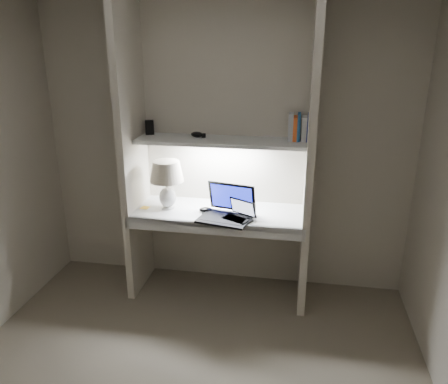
% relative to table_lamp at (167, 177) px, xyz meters
% --- Properties ---
extents(back_wall, '(3.20, 0.01, 2.50)m').
position_rel_table_lamp_xyz_m(back_wall, '(0.44, 0.30, 0.20)').
color(back_wall, beige).
rests_on(back_wall, floor).
extents(alcove_panel_left, '(0.06, 0.55, 2.50)m').
position_rel_table_lamp_xyz_m(alcove_panel_left, '(-0.29, 0.02, 0.20)').
color(alcove_panel_left, beige).
rests_on(alcove_panel_left, floor).
extents(alcove_panel_right, '(0.06, 0.55, 2.50)m').
position_rel_table_lamp_xyz_m(alcove_panel_right, '(1.17, 0.02, 0.20)').
color(alcove_panel_right, beige).
rests_on(alcove_panel_right, floor).
extents(desk, '(1.40, 0.55, 0.04)m').
position_rel_table_lamp_xyz_m(desk, '(0.44, 0.02, -0.30)').
color(desk, white).
rests_on(desk, alcove_panel_left).
extents(desk_apron, '(1.46, 0.03, 0.10)m').
position_rel_table_lamp_xyz_m(desk_apron, '(0.44, -0.24, -0.33)').
color(desk_apron, silver).
rests_on(desk_apron, desk).
extents(shelf, '(1.40, 0.36, 0.03)m').
position_rel_table_lamp_xyz_m(shelf, '(0.44, 0.12, 0.30)').
color(shelf, silver).
rests_on(shelf, back_wall).
extents(strip_light, '(0.60, 0.04, 0.02)m').
position_rel_table_lamp_xyz_m(strip_light, '(0.44, 0.12, 0.27)').
color(strip_light, white).
rests_on(strip_light, shelf).
extents(table_lamp, '(0.29, 0.29, 0.42)m').
position_rel_table_lamp_xyz_m(table_lamp, '(0.00, 0.00, 0.00)').
color(table_lamp, white).
rests_on(table_lamp, desk).
extents(laptop_main, '(0.46, 0.42, 0.27)m').
position_rel_table_lamp_xyz_m(laptop_main, '(0.53, -0.11, -0.22)').
color(laptop_main, black).
rests_on(laptop_main, desk).
extents(laptop_netbook, '(0.31, 0.30, 0.16)m').
position_rel_table_lamp_xyz_m(laptop_netbook, '(0.63, -0.14, -0.25)').
color(laptop_netbook, black).
rests_on(laptop_netbook, desk).
extents(speaker, '(0.12, 0.09, 0.15)m').
position_rel_table_lamp_xyz_m(speaker, '(0.56, 0.18, -0.21)').
color(speaker, silver).
rests_on(speaker, desk).
extents(mouse, '(0.12, 0.09, 0.04)m').
position_rel_table_lamp_xyz_m(mouse, '(0.33, -0.02, -0.26)').
color(mouse, black).
rests_on(mouse, desk).
extents(cable_coil, '(0.10, 0.10, 0.01)m').
position_rel_table_lamp_xyz_m(cable_coil, '(0.63, 0.16, -0.28)').
color(cable_coil, black).
rests_on(cable_coil, desk).
extents(sticky_note, '(0.08, 0.08, 0.00)m').
position_rel_table_lamp_xyz_m(sticky_note, '(-0.20, -0.02, -0.28)').
color(sticky_note, yellow).
rests_on(sticky_note, desk).
extents(book_row, '(0.21, 0.15, 0.22)m').
position_rel_table_lamp_xyz_m(book_row, '(1.08, 0.20, 0.41)').
color(book_row, white).
rests_on(book_row, shelf).
extents(shelf_box, '(0.09, 0.07, 0.12)m').
position_rel_table_lamp_xyz_m(shelf_box, '(-0.20, 0.21, 0.37)').
color(shelf_box, black).
rests_on(shelf_box, shelf).
extents(shelf_gadget, '(0.12, 0.10, 0.05)m').
position_rel_table_lamp_xyz_m(shelf_gadget, '(0.23, 0.17, 0.34)').
color(shelf_gadget, black).
rests_on(shelf_gadget, shelf).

